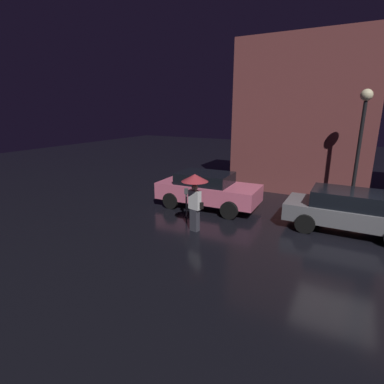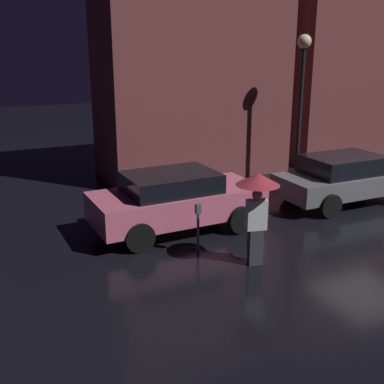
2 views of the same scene
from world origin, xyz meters
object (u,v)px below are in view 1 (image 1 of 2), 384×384
pedestrian_with_umbrella (195,188)px  parking_meter (186,200)px  parked_car_grey (349,210)px  street_lamp_near (362,127)px  parked_car_pink (208,189)px

pedestrian_with_umbrella → parking_meter: pedestrian_with_umbrella is taller
parked_car_grey → parking_meter: size_ratio=3.56×
pedestrian_with_umbrella → street_lamp_near: street_lamp_near is taller
pedestrian_with_umbrella → street_lamp_near: bearing=59.2°
parked_car_pink → street_lamp_near: size_ratio=0.90×
parked_car_pink → parking_meter: 1.60m
parked_car_grey → street_lamp_near: bearing=88.8°
parked_car_pink → pedestrian_with_umbrella: (0.74, -2.57, 0.72)m
pedestrian_with_umbrella → parking_meter: size_ratio=1.70×
pedestrian_with_umbrella → parking_meter: 1.54m
parking_meter → street_lamp_near: (5.62, 3.94, 2.71)m
street_lamp_near → parked_car_grey: bearing=-91.1°
parked_car_pink → street_lamp_near: (5.47, 2.34, 2.64)m
parking_meter → street_lamp_near: 7.38m
parked_car_grey → pedestrian_with_umbrella: pedestrian_with_umbrella is taller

